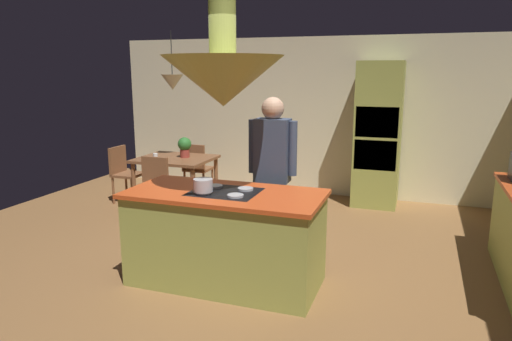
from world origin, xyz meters
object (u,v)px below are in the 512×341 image
cup_on_table (155,156)px  kitchen_island (225,237)px  dining_table (176,164)px  chair_at_corner (124,170)px  chair_by_back_wall (196,166)px  potted_plant_on_table (185,146)px  cooking_pot_on_cooktop (203,185)px  chair_facing_island (152,185)px  oven_tower (378,135)px  person_at_island (272,168)px

cup_on_table → kitchen_island: bearing=-44.6°
dining_table → chair_at_corner: bearing=-180.0°
chair_by_back_wall → potted_plant_on_table: 0.74m
chair_at_corner → cooking_pot_on_cooktop: (2.46, -2.23, 0.49)m
chair_at_corner → potted_plant_on_table: 1.12m
kitchen_island → chair_by_back_wall: bearing=121.5°
chair_facing_island → oven_tower: bearing=33.0°
dining_table → chair_at_corner: (-0.92, -0.00, -0.16)m
dining_table → person_at_island: bearing=-35.5°
cooking_pot_on_cooktop → chair_at_corner: bearing=137.8°
dining_table → potted_plant_on_table: potted_plant_on_table is taller
person_at_island → cooking_pot_on_cooktop: bearing=-115.6°
kitchen_island → cooking_pot_on_cooktop: cooking_pot_on_cooktop is taller
kitchen_island → cup_on_table: 2.69m
potted_plant_on_table → cooking_pot_on_cooktop: bearing=-58.4°
oven_tower → chair_at_corner: oven_tower is taller
person_at_island → chair_by_back_wall: size_ratio=2.02×
cup_on_table → person_at_island: bearing=-28.5°
dining_table → chair_by_back_wall: (0.00, 0.67, -0.16)m
dining_table → person_at_island: 2.41m
person_at_island → oven_tower: bearing=71.3°
oven_tower → chair_facing_island: (-2.80, -1.82, -0.58)m
person_at_island → chair_facing_island: bearing=159.8°
chair_by_back_wall → chair_at_corner: same height
oven_tower → cup_on_table: size_ratio=24.01×
cooking_pot_on_cooktop → chair_by_back_wall: bearing=118.0°
chair_by_back_wall → chair_facing_island: bearing=90.0°
person_at_island → chair_at_corner: person_at_island is taller
chair_at_corner → cooking_pot_on_cooktop: cooking_pot_on_cooktop is taller
chair_facing_island → cooking_pot_on_cooktop: cooking_pot_on_cooktop is taller
kitchen_island → chair_facing_island: kitchen_island is taller
chair_at_corner → cup_on_table: 0.81m
dining_table → potted_plant_on_table: 0.30m
dining_table → person_at_island: size_ratio=0.61×
chair_by_back_wall → cooking_pot_on_cooktop: size_ratio=4.83×
kitchen_island → cooking_pot_on_cooktop: size_ratio=10.33×
oven_tower → chair_by_back_wall: oven_tower is taller
dining_table → person_at_island: person_at_island is taller
chair_facing_island → potted_plant_on_table: bearing=80.7°
potted_plant_on_table → chair_at_corner: bearing=-176.0°
cup_on_table → potted_plant_on_table: bearing=42.9°
potted_plant_on_table → oven_tower: bearing=21.8°
cup_on_table → dining_table: bearing=48.6°
kitchen_island → chair_facing_island: bearing=140.0°
potted_plant_on_table → cup_on_table: size_ratio=3.33×
kitchen_island → dining_table: size_ratio=1.73×
chair_at_corner → chair_facing_island: bearing=-126.3°
cup_on_table → cooking_pot_on_cooktop: size_ratio=0.50×
chair_facing_island → cooking_pot_on_cooktop: 2.24m
oven_tower → chair_at_corner: 3.93m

